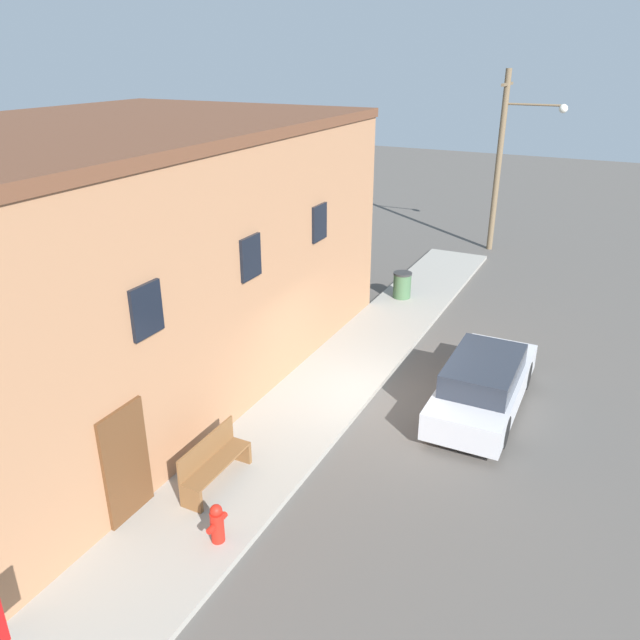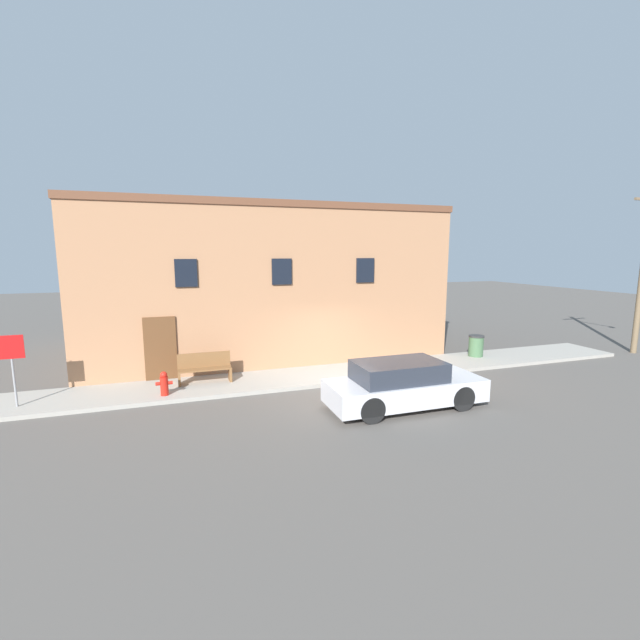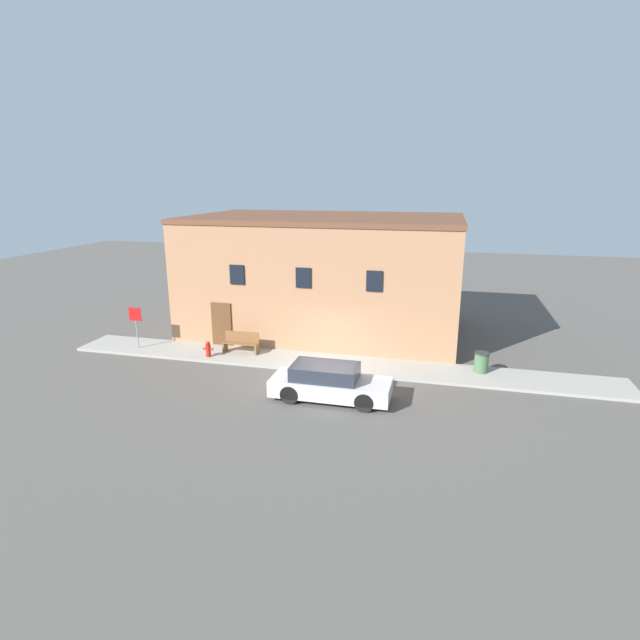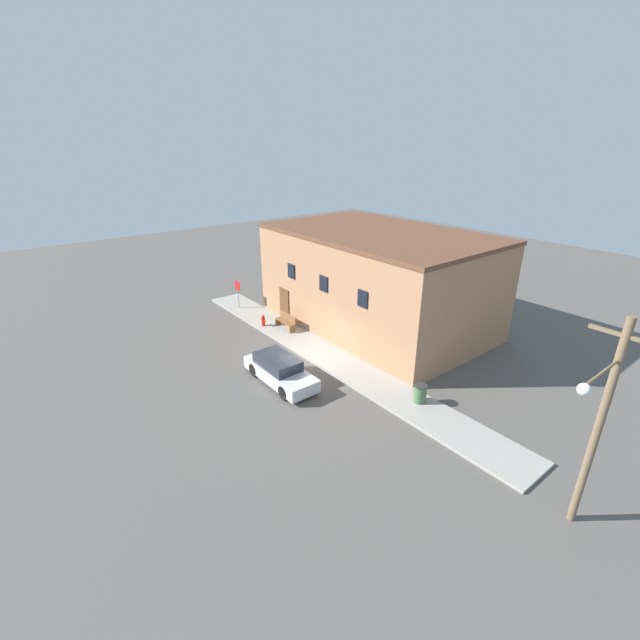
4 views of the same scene
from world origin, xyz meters
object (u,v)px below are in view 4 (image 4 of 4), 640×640
(utility_pole, at_px, (598,421))
(parked_car, at_px, (280,370))
(trash_bin, at_px, (420,393))
(stop_sign, at_px, (238,289))
(bench, at_px, (286,321))
(fire_hydrant, at_px, (263,320))

(utility_pole, bearing_deg, parked_car, -169.21)
(trash_bin, relative_size, parked_car, 0.19)
(stop_sign, height_order, parked_car, stop_sign)
(stop_sign, relative_size, trash_bin, 2.33)
(stop_sign, height_order, utility_pole, utility_pole)
(bench, height_order, parked_car, parked_car)
(fire_hydrant, xyz_separation_m, trash_bin, (11.79, 1.03, 0.07))
(stop_sign, xyz_separation_m, trash_bin, (15.57, 0.73, -0.95))
(fire_hydrant, distance_m, stop_sign, 3.92)
(utility_pole, relative_size, parked_car, 1.59)
(stop_sign, distance_m, utility_pole, 22.85)
(bench, distance_m, parked_car, 6.30)
(stop_sign, height_order, bench, stop_sign)
(fire_hydrant, distance_m, bench, 1.53)
(bench, height_order, utility_pole, utility_pole)
(bench, xyz_separation_m, parked_car, (5.04, -3.79, 0.06))
(utility_pole, bearing_deg, bench, 175.58)
(fire_hydrant, height_order, stop_sign, stop_sign)
(bench, bearing_deg, utility_pole, -4.42)
(fire_hydrant, height_order, utility_pole, utility_pole)
(parked_car, bearing_deg, stop_sign, 162.51)
(stop_sign, distance_m, bench, 5.11)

